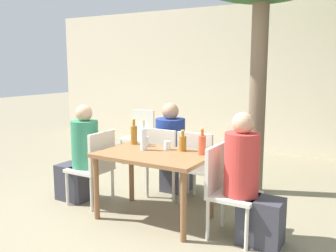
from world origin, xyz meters
The scene contains 17 objects.
ground_plane centered at (0.00, 0.00, 0.00)m, with size 30.00×30.00×0.00m, color gray.
cafe_building_wall centered at (0.00, 3.81, 1.40)m, with size 10.00×0.08×2.80m.
dining_table_front centered at (0.00, 0.00, 0.63)m, with size 1.18×0.76×0.73m.
patio_chair_0 centered at (-0.82, 0.00, 0.50)m, with size 0.44×0.44×0.89m.
patio_chair_1 centered at (0.82, 0.00, 0.50)m, with size 0.44×0.44×0.89m.
patio_chair_2 centered at (-0.24, 0.61, 0.50)m, with size 0.44×0.44×0.89m.
patio_chair_3 centered at (0.24, 0.61, 0.50)m, with size 0.44×0.44×0.89m.
patio_chair_4 centered at (-1.52, 1.94, 0.50)m, with size 0.44×0.44×0.89m.
person_seated_0 centered at (-1.06, 0.00, 0.53)m, with size 0.56×0.32×1.19m.
person_seated_1 centered at (1.05, 0.00, 0.55)m, with size 0.56×0.33×1.23m.
person_seated_2 centered at (-0.24, 0.84, 0.54)m, with size 0.37×0.59×1.19m.
amber_bottle_0 centered at (-0.45, 0.28, 0.84)m, with size 0.08×0.08×0.30m.
soda_bottle_1 centered at (0.47, 0.20, 0.84)m, with size 0.08×0.08×0.28m.
amber_bottle_2 centered at (0.21, 0.25, 0.82)m, with size 0.08×0.08×0.23m.
water_bottle_3 centered at (-0.18, 0.07, 0.86)m, with size 0.07×0.07×0.33m.
drinking_glass_0 centered at (-0.27, 0.24, 0.78)m, with size 0.07×0.07×0.11m.
drinking_glass_1 centered at (0.04, 0.21, 0.78)m, with size 0.07×0.07×0.10m.
Camera 1 is at (2.08, -3.27, 1.65)m, focal length 40.00 mm.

